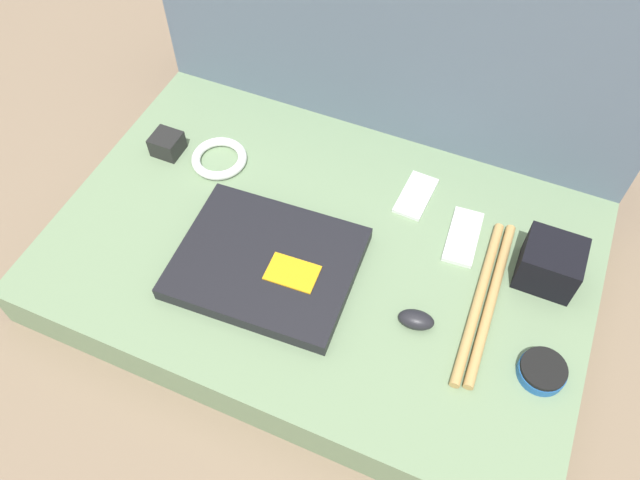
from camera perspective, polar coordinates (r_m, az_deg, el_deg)
ground_plane at (r=1.25m, az=0.00°, el=-3.21°), size 8.00×8.00×0.00m
couch_seat at (r=1.21m, az=0.00°, el=-1.94°), size 1.00×0.65×0.10m
couch_backrest at (r=1.33m, az=7.68°, el=17.92°), size 1.00×0.20×0.55m
laptop at (r=1.13m, az=-4.88°, el=-2.10°), size 0.33×0.28×0.03m
computer_mouse at (r=1.08m, az=8.78°, el=-7.21°), size 0.07×0.04×0.03m
speaker_puck at (r=1.09m, az=19.66°, el=-11.21°), size 0.08×0.08×0.03m
phone_silver at (r=1.25m, az=8.76°, el=4.05°), size 0.06×0.11×0.01m
phone_black at (r=1.20m, az=12.95°, el=0.30°), size 0.06×0.13×0.01m
camera_pouch at (r=1.16m, az=20.29°, el=-2.03°), size 0.10×0.09×0.08m
charger_brick at (r=1.34m, az=-13.81°, el=8.53°), size 0.06×0.06×0.04m
cable_coil at (r=1.31m, az=-9.20°, el=7.38°), size 0.11×0.11×0.02m
drumstick_pair at (r=1.13m, az=14.87°, el=-5.23°), size 0.05×0.34×0.02m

